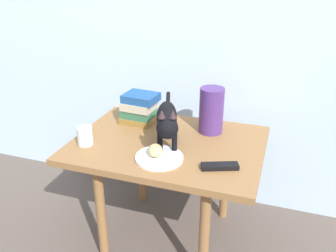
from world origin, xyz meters
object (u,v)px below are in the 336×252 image
Objects in this scene: side_table at (168,154)px; tv_remote at (220,166)px; cat at (168,120)px; book_stack at (139,108)px; candle_jar at (85,137)px; green_vase at (211,110)px; bread_roll at (156,150)px; plate at (159,158)px.

tv_remote reaches higher than side_table.
book_stack is at bearing 136.64° from cat.
candle_jar is at bearing -164.80° from cat.
book_stack is at bearing -179.40° from green_vase.
book_stack reaches higher than tv_remote.
side_table is 1.88× the size of cat.
book_stack is 1.26× the size of tv_remote.
bread_roll is at bearing 160.11° from tv_remote.
cat is (0.01, -0.05, 0.20)m from side_table.
bread_roll is (-0.01, 0.00, 0.03)m from plate.
cat is at bearing -73.23° from side_table.
tv_remote is (0.27, 0.01, -0.03)m from bread_roll.
side_table is at bearing 22.55° from candle_jar.
book_stack is (-0.22, 0.33, 0.04)m from bread_roll.
cat is 0.26m from green_vase.
cat is 2.43× the size of book_stack.
plate is at bearing -88.55° from cat.
green_vase is 0.36m from tv_remote.
cat reaches higher than side_table.
cat is 2.08× the size of green_vase.
bread_roll is at bearing -89.04° from side_table.
cat is at bearing -43.36° from book_stack.
bread_roll is 0.38m from green_vase.
green_vase is 0.60m from candle_jar.
side_table is at bearing 90.96° from bread_roll.
candle_jar is at bearing 176.65° from bread_roll.
green_vase reaches higher than candle_jar.
green_vase is at bearing 66.98° from plate.
green_vase reaches higher than side_table.
cat is (-0.00, 0.12, 0.13)m from plate.
candle_jar is at bearing -113.27° from book_stack.
tv_remote is at bearing -1.15° from candle_jar.
plate is 2.54× the size of bread_roll.
green_vase is (0.16, 0.34, 0.07)m from bread_roll.
candle_jar is (-0.36, -0.10, -0.09)m from cat.
candle_jar is 0.57× the size of tv_remote.
book_stack is at bearing 124.59° from plate.
plate is 0.37m from candle_jar.
plate is (0.02, -0.16, 0.07)m from side_table.
plate is at bearing -84.16° from side_table.
plate is 1.35× the size of tv_remote.
green_vase is 2.61× the size of candle_jar.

